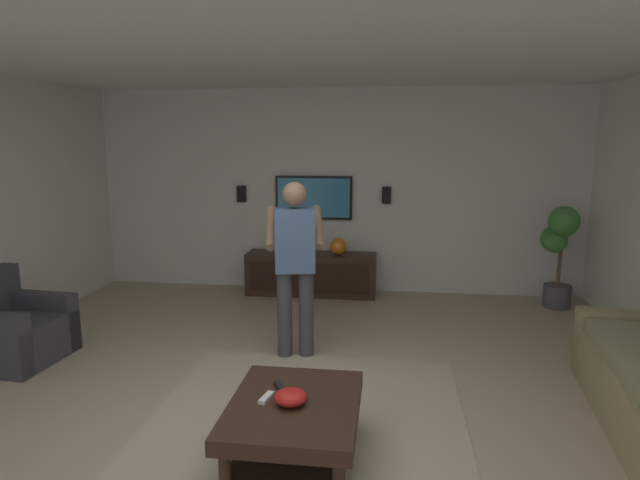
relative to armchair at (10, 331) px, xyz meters
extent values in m
plane|color=tan|center=(-0.93, -2.71, -0.28)|extent=(8.98, 8.98, 0.00)
cube|color=silver|center=(2.86, -2.71, 1.06)|extent=(0.10, 6.64, 2.69)
cube|color=white|center=(-0.93, -2.71, 2.46)|extent=(7.68, 6.64, 0.10)
cube|color=tan|center=(-1.01, -2.87, -0.27)|extent=(2.90, 2.28, 0.01)
cube|color=#93845B|center=(0.36, -5.48, 0.01)|extent=(0.27, 0.85, 0.58)
cube|color=#38383D|center=(0.00, -0.04, -0.08)|extent=(0.85, 0.85, 0.40)
cube|color=#38383D|center=(0.32, -0.06, 0.00)|extent=(0.21, 0.81, 0.56)
cube|color=#332116|center=(-1.21, -2.87, 0.07)|extent=(1.00, 0.80, 0.10)
cylinder|color=#332116|center=(-0.79, -3.19, -0.13)|extent=(0.07, 0.07, 0.30)
cylinder|color=#332116|center=(-0.79, -2.55, -0.13)|extent=(0.07, 0.07, 0.30)
cylinder|color=#332116|center=(-1.63, -2.55, -0.13)|extent=(0.07, 0.07, 0.30)
cube|color=black|center=(-1.21, -2.87, -0.18)|extent=(0.88, 0.68, 0.03)
cube|color=#332116|center=(2.53, -2.42, 0.00)|extent=(0.44, 1.70, 0.55)
cube|color=black|center=(2.30, -2.42, 0.00)|extent=(0.01, 1.56, 0.39)
cube|color=black|center=(2.77, -2.42, 0.98)|extent=(0.05, 1.03, 0.58)
cube|color=teal|center=(2.74, -2.42, 0.98)|extent=(0.01, 0.97, 0.52)
cylinder|color=#3F3F3F|center=(0.46, -2.68, 0.13)|extent=(0.14, 0.14, 0.82)
cylinder|color=#3F3F3F|center=(0.43, -2.49, 0.13)|extent=(0.14, 0.14, 0.82)
cube|color=slate|center=(0.44, -2.59, 0.83)|extent=(0.29, 0.40, 0.58)
sphere|color=#997056|center=(0.44, -2.59, 1.25)|extent=(0.22, 0.22, 0.22)
cylinder|color=#997056|center=(0.66, -2.77, 0.92)|extent=(0.49, 0.18, 0.37)
cylinder|color=#997056|center=(0.58, -2.33, 0.92)|extent=(0.49, 0.18, 0.37)
cube|color=white|center=(0.82, -2.51, 0.82)|extent=(0.05, 0.06, 0.16)
cylinder|color=#4C4C51|center=(2.36, -5.49, -0.14)|extent=(0.32, 0.32, 0.27)
cylinder|color=brown|center=(2.36, -5.49, 0.22)|extent=(0.04, 0.04, 0.45)
sphere|color=#3D7F38|center=(2.26, -5.47, 0.80)|extent=(0.35, 0.35, 0.35)
sphere|color=#3D7F38|center=(2.44, -5.42, 0.55)|extent=(0.32, 0.32, 0.32)
sphere|color=#3D7F38|center=(2.28, -5.39, 0.54)|extent=(0.26, 0.26, 0.26)
ellipsoid|color=red|center=(-1.25, -2.86, 0.17)|extent=(0.20, 0.20, 0.09)
cube|color=white|center=(-1.21, -2.70, 0.13)|extent=(0.16, 0.08, 0.02)
cube|color=black|center=(-1.05, -2.75, 0.13)|extent=(0.15, 0.11, 0.02)
sphere|color=orange|center=(2.49, -2.78, 0.38)|extent=(0.22, 0.22, 0.22)
cube|color=black|center=(2.78, -3.39, 1.03)|extent=(0.06, 0.12, 0.22)
cube|color=black|center=(2.78, -1.43, 1.02)|extent=(0.06, 0.12, 0.22)
camera|label=1|loc=(-4.24, -3.44, 1.71)|focal=29.88mm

